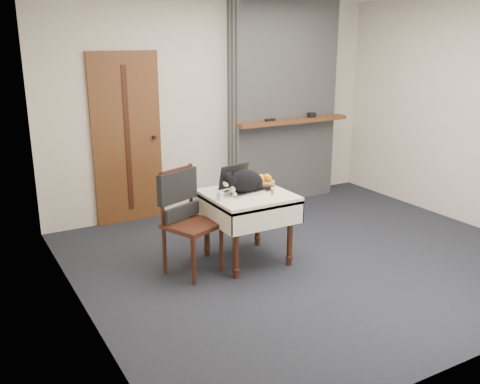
# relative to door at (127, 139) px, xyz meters

# --- Properties ---
(ground) EXTENTS (4.50, 4.50, 0.00)m
(ground) POSITION_rel_door_xyz_m (1.20, -1.97, -1.00)
(ground) COLOR black
(ground) RESTS_ON ground
(room_shell) EXTENTS (4.52, 4.01, 2.61)m
(room_shell) POSITION_rel_door_xyz_m (1.20, -1.51, 0.76)
(room_shell) COLOR beige
(room_shell) RESTS_ON ground
(door) EXTENTS (0.82, 0.10, 2.00)m
(door) POSITION_rel_door_xyz_m (0.00, 0.00, 0.00)
(door) COLOR brown
(door) RESTS_ON ground
(chimney) EXTENTS (1.62, 0.48, 2.60)m
(chimney) POSITION_rel_door_xyz_m (2.10, -0.13, 0.30)
(chimney) COLOR gray
(chimney) RESTS_ON ground
(side_table) EXTENTS (0.78, 0.78, 0.70)m
(side_table) POSITION_rel_door_xyz_m (0.62, -1.74, -0.41)
(side_table) COLOR #39190F
(side_table) RESTS_ON ground
(laptop) EXTENTS (0.40, 0.36, 0.26)m
(laptop) POSITION_rel_door_xyz_m (0.58, -1.64, -0.24)
(laptop) COLOR #B7B7BC
(laptop) RESTS_ON side_table
(cat) EXTENTS (0.55, 0.27, 0.26)m
(cat) POSITION_rel_door_xyz_m (0.60, -1.71, -0.19)
(cat) COLOR black
(cat) RESTS_ON side_table
(cream_jar) EXTENTS (0.07, 0.07, 0.08)m
(cream_jar) POSITION_rel_door_xyz_m (0.29, -1.79, -0.26)
(cream_jar) COLOR silver
(cream_jar) RESTS_ON side_table
(pill_bottle) EXTENTS (0.03, 0.03, 0.07)m
(pill_bottle) POSITION_rel_door_xyz_m (0.81, -1.88, -0.26)
(pill_bottle) COLOR #AE6215
(pill_bottle) RESTS_ON side_table
(fruit_basket) EXTENTS (0.22, 0.22, 0.13)m
(fruit_basket) POSITION_rel_door_xyz_m (0.87, -1.63, -0.25)
(fruit_basket) COLOR #A16F40
(fruit_basket) RESTS_ON side_table
(desk_clutter) EXTENTS (0.14, 0.05, 0.01)m
(desk_clutter) POSITION_rel_door_xyz_m (0.77, -1.66, -0.30)
(desk_clutter) COLOR black
(desk_clutter) RESTS_ON side_table
(chair) EXTENTS (0.58, 0.57, 1.00)m
(chair) POSITION_rel_door_xyz_m (-0.01, -1.63, -0.36)
(chair) COLOR #39190F
(chair) RESTS_ON ground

